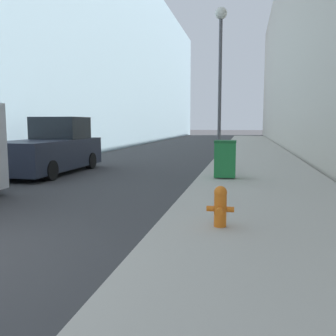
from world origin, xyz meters
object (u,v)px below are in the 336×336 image
trash_bin (225,159)px  lamppost (220,63)px  pickup_truck (52,149)px  fire_hydrant (220,205)px

trash_bin → lamppost: size_ratio=0.20×
trash_bin → pickup_truck: 6.41m
lamppost → pickup_truck: 6.92m
fire_hydrant → trash_bin: 5.52m
trash_bin → pickup_truck: size_ratio=0.23×
trash_bin → lamppost: lamppost is taller
pickup_truck → trash_bin: bearing=-9.3°
fire_hydrant → pickup_truck: bearing=135.0°
fire_hydrant → trash_bin: (-0.22, 5.51, 0.24)m
trash_bin → pickup_truck: bearing=170.7°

